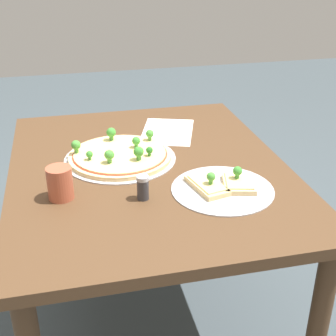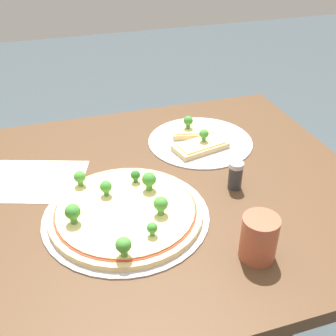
{
  "view_description": "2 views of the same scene",
  "coord_description": "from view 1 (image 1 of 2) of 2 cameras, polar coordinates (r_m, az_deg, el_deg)",
  "views": [
    {
      "loc": [
        -1.41,
        0.26,
        1.41
      ],
      "look_at": [
        -0.07,
        -0.05,
        0.73
      ],
      "focal_mm": 50.0,
      "sensor_mm": 36.0,
      "label": 1
    },
    {
      "loc": [
        0.21,
        0.84,
        1.35
      ],
      "look_at": [
        -0.07,
        -0.05,
        0.73
      ],
      "focal_mm": 45.0,
      "sensor_mm": 36.0,
      "label": 2
    }
  ],
  "objects": [
    {
      "name": "dining_table",
      "position": [
        1.64,
        -2.35,
        -2.52
      ],
      "size": [
        1.15,
        0.93,
        0.71
      ],
      "color": "#4C331E",
      "rests_on": "ground_plane"
    },
    {
      "name": "pizza_tray_whole",
      "position": [
        1.64,
        -5.88,
        1.56
      ],
      "size": [
        0.39,
        0.39,
        0.07
      ],
      "color": "#B7B7BC",
      "rests_on": "dining_table"
    },
    {
      "name": "ground_plane",
      "position": [
        2.01,
        -2.01,
        -18.22
      ],
      "size": [
        8.0,
        8.0,
        0.0
      ],
      "primitive_type": "plane",
      "color": "#3D474C"
    },
    {
      "name": "condiment_shaker",
      "position": [
        1.38,
        -3.09,
        -2.38
      ],
      "size": [
        0.04,
        0.04,
        0.08
      ],
      "color": "#333338",
      "rests_on": "dining_table"
    },
    {
      "name": "pizza_tray_slice",
      "position": [
        1.45,
        6.68,
        -2.18
      ],
      "size": [
        0.32,
        0.32,
        0.06
      ],
      "color": "#B7B7BC",
      "rests_on": "dining_table"
    },
    {
      "name": "drinking_cup",
      "position": [
        1.41,
        -13.03,
        -1.8
      ],
      "size": [
        0.08,
        0.08,
        0.1
      ],
      "primitive_type": "cylinder",
      "color": "#AD5138",
      "rests_on": "dining_table"
    },
    {
      "name": "paper_menu",
      "position": [
        1.87,
        -0.07,
        4.47
      ],
      "size": [
        0.33,
        0.27,
        0.0
      ],
      "primitive_type": "cube",
      "rotation": [
        0.0,
        0.0,
        -0.32
      ],
      "color": "white",
      "rests_on": "dining_table"
    }
  ]
}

